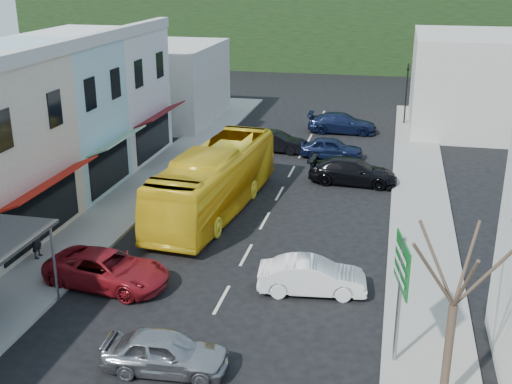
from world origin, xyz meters
name	(u,v)px	position (x,y,z in m)	size (l,w,h in m)	color
ground	(222,300)	(0.00, 0.00, 0.00)	(120.00, 120.00, 0.00)	black
sidewalk_left	(137,194)	(-7.50, 10.00, 0.07)	(3.00, 52.00, 0.15)	gray
sidewalk_right	(421,217)	(7.50, 10.00, 0.07)	(3.00, 52.00, 0.15)	gray
distant_block_left	(165,83)	(-12.00, 27.00, 3.00)	(8.00, 10.00, 6.00)	#B7B2A8
distant_block_right	(467,81)	(11.00, 30.00, 3.50)	(8.00, 12.00, 7.00)	#B7B2A8
hillside	(344,5)	(-1.45, 65.09, 6.73)	(80.00, 26.00, 14.00)	black
bus	(215,182)	(-2.73, 8.74, 1.55)	(2.50, 11.60, 3.10)	yellow
car_silver	(165,351)	(-0.51, -4.65, 0.70)	(1.80, 4.40, 1.40)	#9D9DA2
car_white	(312,276)	(3.23, 1.30, 0.70)	(1.80, 4.40, 1.40)	white
car_red	(108,269)	(-4.63, 0.15, 0.70)	(1.90, 4.60, 1.40)	maroon
car_black_near	(353,172)	(3.76, 14.57, 0.70)	(1.84, 4.50, 1.40)	black
car_navy_mid	(332,148)	(2.04, 19.32, 0.70)	(1.80, 4.40, 1.40)	black
car_black_far	(276,141)	(-1.75, 20.07, 0.70)	(1.80, 4.40, 1.40)	black
car_navy_far	(342,124)	(2.11, 26.03, 0.70)	(1.84, 4.50, 1.40)	black
pedestrian_left	(36,239)	(-8.50, 1.60, 1.00)	(0.60, 0.40, 1.70)	black
direction_sign	(399,303)	(6.40, -2.76, 2.18)	(0.59, 1.96, 4.35)	#095B1A
street_tree	(453,305)	(7.77, -4.58, 3.29)	(2.68, 2.68, 6.57)	#3C2D21
traffic_signal	(406,95)	(6.60, 29.54, 2.37)	(0.72, 1.04, 4.74)	black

